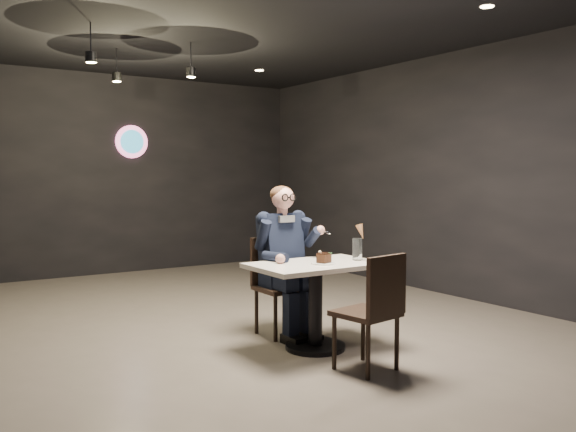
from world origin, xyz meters
TOP-DOWN VIEW (x-y plane):
  - floor at (0.00, 0.00)m, footprint 9.00×9.00m
  - wall_sign at (0.80, 4.47)m, footprint 0.50×0.06m
  - pendant_lights at (0.00, 2.00)m, footprint 1.40×1.20m
  - main_table at (0.73, -0.45)m, footprint 1.10×0.70m
  - chair_far at (0.73, 0.10)m, footprint 0.42×0.46m
  - chair_near at (0.73, -1.11)m, footprint 0.49×0.52m
  - seated_man at (0.73, 0.10)m, footprint 0.60×0.80m
  - dessert_plate at (0.75, -0.53)m, footprint 0.21×0.21m
  - cake_slice at (0.76, -0.53)m, footprint 0.13×0.12m
  - mint_leaf at (0.80, -0.55)m, footprint 0.06×0.04m
  - sundae_glass at (1.14, -0.51)m, footprint 0.09×0.09m
  - wafer_cone at (1.19, -0.51)m, footprint 0.08×0.08m

SIDE VIEW (x-z plane):
  - floor at x=0.00m, z-range 0.00..0.00m
  - main_table at x=0.73m, z-range 0.00..0.75m
  - chair_far at x=0.73m, z-range 0.00..0.92m
  - chair_near at x=0.73m, z-range 0.00..0.92m
  - seated_man at x=0.73m, z-range 0.00..1.44m
  - dessert_plate at x=0.75m, z-range 0.75..0.76m
  - cake_slice at x=0.76m, z-range 0.76..0.84m
  - mint_leaf at x=0.80m, z-range 0.84..0.85m
  - sundae_glass at x=1.14m, z-range 0.75..0.94m
  - wafer_cone at x=1.19m, z-range 0.93..1.07m
  - wall_sign at x=0.80m, z-range 1.75..2.25m
  - pendant_lights at x=0.00m, z-range 2.70..3.06m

